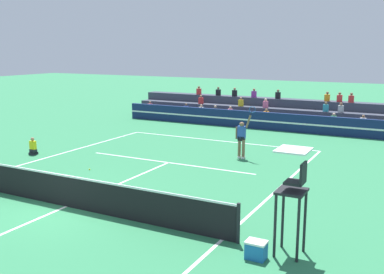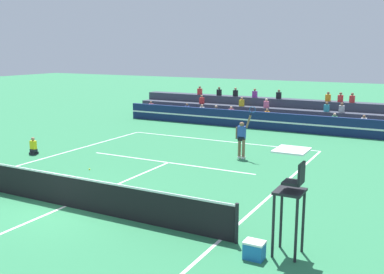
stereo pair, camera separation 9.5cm
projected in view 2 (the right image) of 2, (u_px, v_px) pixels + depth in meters
The scene contains 10 objects.
ground_plane at pixel (66, 206), 14.50m from camera, with size 120.00×120.00×0.00m, color #2D7A4C.
court_lines at pixel (66, 206), 14.50m from camera, with size 11.10×23.90×0.01m.
tennis_net at pixel (65, 190), 14.39m from camera, with size 12.00×0.10×1.10m.
sponsor_banner_wall at pixel (250, 120), 28.64m from camera, with size 18.00×0.26×1.10m.
bleacher_stand at pixel (263, 113), 30.81m from camera, with size 18.88×2.85×2.28m.
umpire_chair at pixel (292, 188), 10.77m from camera, with size 0.76×0.84×2.67m.
ball_kid_courtside at pixel (33, 148), 21.54m from camera, with size 0.30×0.36×0.84m.
tennis_player at pixel (242, 137), 20.64m from camera, with size 0.95×0.33×2.49m.
tennis_ball at pixel (89, 169), 18.83m from camera, with size 0.07×0.07×0.07m, color #C6DB33.
equipment_cooler at pixel (254, 250), 10.84m from camera, with size 0.50×0.38×0.45m.
Camera 2 is at (10.11, -10.24, 5.01)m, focal length 42.00 mm.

